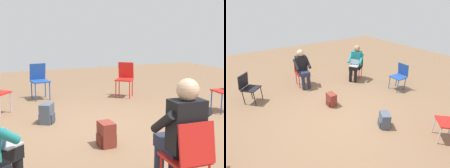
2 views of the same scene
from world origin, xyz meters
The scene contains 9 objects.
ground_plane centered at (0.00, 0.00, 0.00)m, with size 15.41×15.41×0.00m, color brown.
chair_southeast centered at (1.66, -2.12, 0.50)m, with size 0.59×0.58×0.85m.
chair_southwest centered at (-1.95, -1.80, 0.50)m, with size 0.58×0.57×0.85m.
chair_west centered at (-2.53, -0.33, 0.50)m, with size 0.44×0.40×0.85m.
chair_south centered at (-0.03, -2.39, 0.50)m, with size 0.43×0.47×0.85m.
person_with_laptop centered at (-1.81, -1.71, 0.69)m, with size 0.64×0.63×1.24m.
person_in_black centered at (-0.01, -2.22, 0.69)m, with size 0.52×0.54×1.24m.
backpack_near_laptop_user centered at (-0.72, 0.75, 0.16)m, with size 0.32×0.34×0.36m.
backpack_by_empty_chair centered at (-0.17, -0.70, 0.16)m, with size 0.25×0.28×0.36m.
Camera 2 is at (1.95, 2.85, 2.70)m, focal length 28.00 mm.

